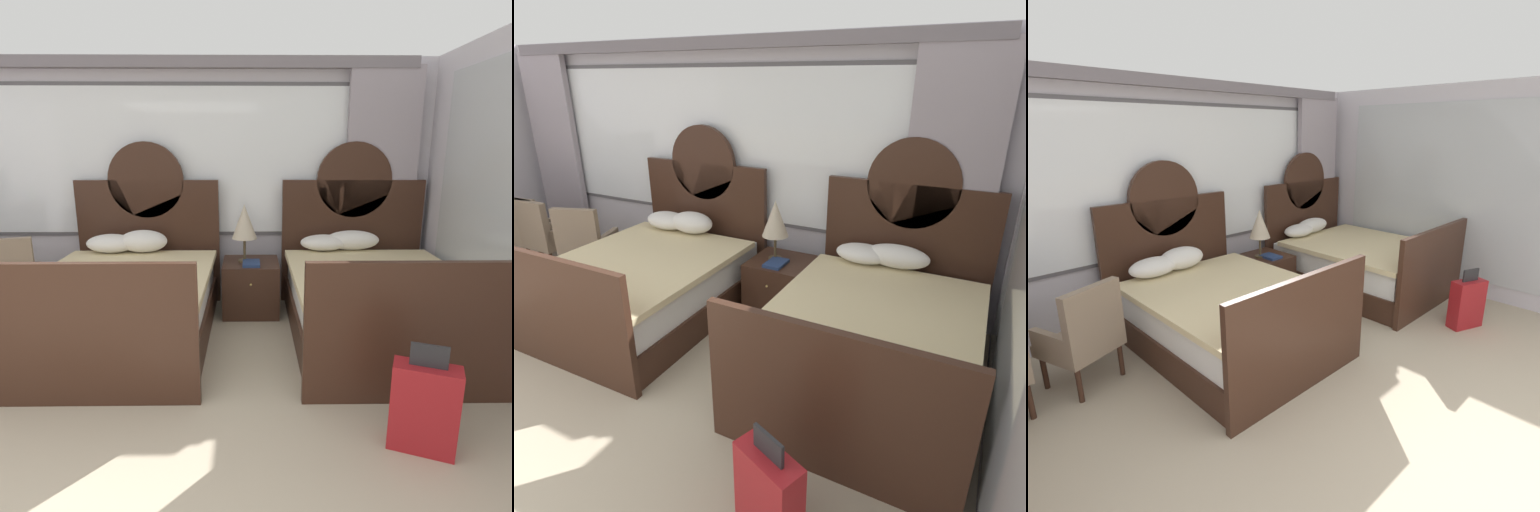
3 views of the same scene
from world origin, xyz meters
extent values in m
cube|color=silver|center=(0.00, 4.29, 1.35)|extent=(6.20, 0.07, 2.70)
cube|color=#575459|center=(0.00, 4.25, 1.60)|extent=(4.67, 0.02, 1.67)
cube|color=white|center=(0.00, 4.24, 1.60)|extent=(4.59, 0.02, 1.59)
cube|color=#998E99|center=(2.53, 4.16, 1.30)|extent=(0.79, 0.08, 2.60)
cube|color=slate|center=(0.00, 4.16, 2.62)|extent=(5.70, 0.10, 0.12)
cube|color=#382116|center=(-0.08, 3.08, 0.15)|extent=(1.51, 2.05, 0.30)
cube|color=white|center=(-0.08, 3.08, 0.45)|extent=(1.45, 1.95, 0.30)
cube|color=beige|center=(-0.08, 3.00, 0.63)|extent=(1.55, 1.85, 0.06)
cube|color=#382116|center=(-0.08, 4.13, 0.70)|extent=(1.59, 0.06, 1.41)
cylinder|color=#382116|center=(-0.08, 4.13, 1.41)|extent=(0.83, 0.06, 0.83)
cube|color=#382116|center=(-0.08, 2.03, 0.52)|extent=(1.59, 0.06, 1.04)
ellipsoid|color=white|center=(-0.42, 3.85, 0.76)|extent=(0.53, 0.33, 0.20)
ellipsoid|color=white|center=(-0.08, 3.86, 0.78)|extent=(0.51, 0.33, 0.24)
cube|color=#382116|center=(2.23, 3.08, 0.15)|extent=(1.51, 2.05, 0.30)
cube|color=white|center=(2.23, 3.08, 0.45)|extent=(1.45, 1.95, 0.30)
cube|color=beige|center=(2.23, 3.00, 0.63)|extent=(1.55, 1.85, 0.06)
cube|color=#382116|center=(2.23, 4.13, 0.70)|extent=(1.59, 0.06, 1.41)
cylinder|color=#382116|center=(2.23, 4.13, 1.41)|extent=(0.83, 0.06, 0.83)
cube|color=#382116|center=(2.23, 2.03, 0.52)|extent=(1.59, 0.06, 1.04)
ellipsoid|color=white|center=(1.88, 3.91, 0.74)|extent=(0.51, 0.32, 0.17)
ellipsoid|color=white|center=(2.19, 3.93, 0.77)|extent=(0.59, 0.27, 0.21)
cube|color=#382116|center=(1.08, 3.78, 0.28)|extent=(0.60, 0.60, 0.57)
sphere|color=tan|center=(1.08, 3.47, 0.41)|extent=(0.02, 0.02, 0.02)
cylinder|color=brown|center=(1.01, 3.78, 0.58)|extent=(0.14, 0.14, 0.02)
cylinder|color=brown|center=(1.01, 3.78, 0.70)|extent=(0.03, 0.03, 0.24)
cone|color=beige|center=(1.01, 3.78, 1.00)|extent=(0.27, 0.27, 0.36)
cube|color=navy|center=(1.08, 3.66, 0.58)|extent=(0.18, 0.26, 0.03)
cube|color=#84705B|center=(-1.34, 3.47, 0.37)|extent=(0.68, 0.68, 0.10)
cube|color=#84705B|center=(-1.27, 3.26, 0.67)|extent=(0.53, 0.25, 0.52)
cube|color=#84705B|center=(-1.12, 3.55, 0.50)|extent=(0.22, 0.47, 0.16)
cylinder|color=#382116|center=(-1.21, 3.75, 0.16)|extent=(0.04, 0.04, 0.32)
cylinder|color=#382116|center=(-1.07, 3.34, 0.16)|extent=(0.04, 0.04, 0.32)
cube|color=maroon|center=(2.10, 1.54, 0.27)|extent=(0.42, 0.29, 0.55)
cube|color=#232326|center=(2.10, 1.54, 0.62)|extent=(0.20, 0.10, 0.14)
cylinder|color=black|center=(1.96, 1.59, 0.03)|extent=(0.05, 0.04, 0.05)
cylinder|color=black|center=(2.24, 1.48, 0.03)|extent=(0.05, 0.04, 0.05)
camera|label=1|loc=(1.07, -0.70, 1.79)|focal=30.30mm
camera|label=2|loc=(2.85, 0.09, 2.30)|focal=30.51mm
camera|label=3|loc=(-2.27, 0.04, 2.13)|focal=28.28mm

